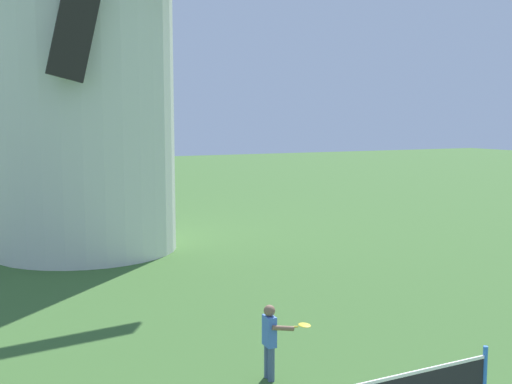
# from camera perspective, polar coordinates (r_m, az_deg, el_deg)

# --- Properties ---
(windmill) EXTENTS (8.52, 6.15, 13.33)m
(windmill) POSITION_cam_1_polar(r_m,az_deg,el_deg) (19.38, -15.84, 14.38)
(windmill) COLOR silver
(windmill) RESTS_ON ground_plane
(player_far) EXTENTS (0.69, 0.51, 1.16)m
(player_far) POSITION_cam_1_polar(r_m,az_deg,el_deg) (9.65, 1.39, -13.12)
(player_far) COLOR slate
(player_far) RESTS_ON ground_plane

